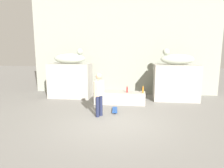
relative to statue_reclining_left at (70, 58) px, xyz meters
name	(u,v)px	position (x,y,z in m)	size (l,w,h in m)	color
ground_plane	(113,124)	(2.67, -3.66, -2.06)	(40.00, 40.00, 0.00)	slate
facade_wall	(124,34)	(2.67, 1.49, 1.25)	(10.33, 0.60, 6.61)	gray
pedestal_left	(70,80)	(-0.04, 0.00, -1.17)	(2.15, 1.11, 1.77)	#A39E93
pedestal_right	(176,83)	(5.37, 0.00, -1.17)	(2.15, 1.11, 1.77)	#A39E93
statue_reclining_left	(70,58)	(0.00, 0.00, 0.00)	(1.63, 0.64, 0.78)	#A8B09E
statue_reclining_right	(177,59)	(5.33, 0.00, 0.00)	(1.61, 0.58, 0.78)	#A8B09E
ledge_block	(120,98)	(2.67, -1.01, -1.78)	(2.34, 0.67, 0.56)	#A39E93
skater	(99,93)	(2.02, -2.88, -1.13)	(0.35, 0.48, 1.67)	#1E233F
skateboard	(115,110)	(2.56, -2.22, -1.99)	(0.28, 0.82, 0.08)	navy
bottle_red	(127,90)	(3.00, -1.07, -1.37)	(0.07, 0.07, 0.31)	red
bottle_orange	(143,90)	(3.73, -1.06, -1.36)	(0.07, 0.07, 0.32)	orange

